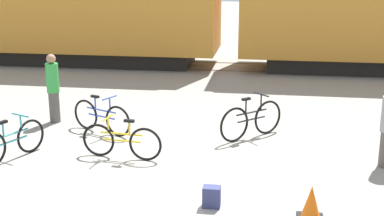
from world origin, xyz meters
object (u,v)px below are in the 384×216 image
bicycle_teal (12,142)px  backpack (212,197)px  bicycle_black (251,120)px  person_in_green (53,88)px  bicycle_blue (102,117)px  bicycle_yellow (122,141)px  traffic_cone (311,204)px

bicycle_teal → backpack: size_ratio=4.49×
bicycle_teal → bicycle_black: bearing=23.7°
bicycle_black → person_in_green: 4.74m
bicycle_blue → bicycle_yellow: bicycle_blue is taller
bicycle_teal → bicycle_yellow: size_ratio=0.93×
bicycle_blue → person_in_green: bearing=155.3°
backpack → bicycle_teal: bearing=160.1°
person_in_green → backpack: (4.22, -3.95, -0.67)m
bicycle_teal → bicycle_yellow: 2.13m
person_in_green → backpack: bearing=164.8°
bicycle_blue → backpack: (2.86, -3.33, -0.20)m
bicycle_black → bicycle_teal: bearing=-156.3°
bicycle_black → backpack: 3.51m
person_in_green → traffic_cone: size_ratio=2.99×
bicycle_blue → person_in_green: size_ratio=0.93×
bicycle_black → bicycle_yellow: bearing=-146.5°
bicycle_black → traffic_cone: bearing=-74.2°
bicycle_blue → traffic_cone: (4.38, -3.54, -0.11)m
bicycle_black → bicycle_yellow: bicycle_black is taller
traffic_cone → bicycle_blue: bearing=141.0°
bicycle_teal → traffic_cone: (5.60, -1.69, -0.11)m
bicycle_black → backpack: (-0.48, -3.47, -0.23)m
bicycle_black → backpack: bearing=-97.8°
bicycle_yellow → person_in_green: size_ratio=1.00×
bicycle_yellow → traffic_cone: bicycle_yellow is taller
bicycle_black → traffic_cone: size_ratio=2.33×
bicycle_teal → traffic_cone: bicycle_teal is taller
person_in_green → traffic_cone: person_in_green is taller
bicycle_blue → backpack: 4.39m
bicycle_teal → person_in_green: 2.53m
bicycle_yellow → bicycle_teal: bearing=-169.9°
bicycle_blue → person_in_green: person_in_green is taller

